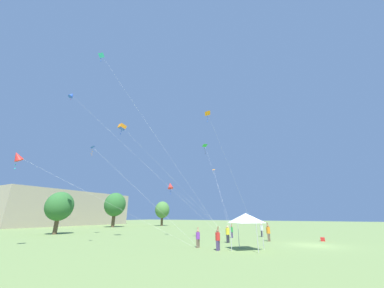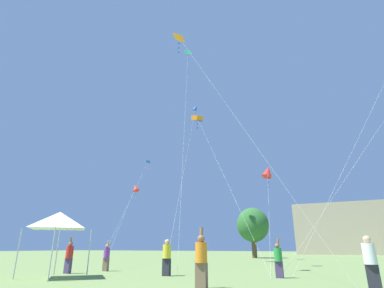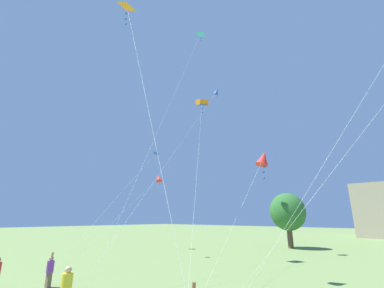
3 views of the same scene
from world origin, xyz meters
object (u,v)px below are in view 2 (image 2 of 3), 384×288
Objects in this scene: festival_tent at (59,220)px; kite_blue_diamond_6 at (195,108)px; kite_orange_delta_4 at (180,39)px; kite_blue_delta_2 at (147,164)px; person_yellow_shirt at (167,256)px; person_purple_shirt at (107,256)px; person_white_shirt at (371,261)px; person_green_shirt at (278,258)px; kite_cyan_delta_1 at (188,53)px; kite_red_diamond_8 at (268,172)px; kite_red_diamond_0 at (135,188)px; person_orange_shirt at (201,258)px; person_red_shirt at (69,256)px; kite_orange_box_7 at (197,119)px.

kite_blue_diamond_6 reaches higher than festival_tent.
kite_blue_delta_2 is at bearing 132.43° from kite_orange_delta_4.
person_purple_shirt is at bearing -83.84° from person_yellow_shirt.
person_green_shirt reaches higher than person_white_shirt.
kite_red_diamond_8 is (10.51, -6.36, -19.07)m from kite_cyan_delta_1.
kite_red_diamond_0 is at bearing 117.00° from festival_tent.
person_yellow_shirt is at bearing -1.82° from person_orange_shirt.
festival_tent is 14.57m from kite_orange_delta_4.
kite_orange_delta_4 reaches higher than person_purple_shirt.
kite_blue_diamond_6 reaches higher than person_green_shirt.
kite_blue_delta_2 reaches higher than festival_tent.
kite_cyan_delta_1 is (-2.80, 19.81, 23.67)m from festival_tent.
person_orange_shirt is 28.10m from kite_red_diamond_0.
person_white_shirt is 24.44m from kite_blue_delta_2.
kite_red_diamond_0 is 19.00m from kite_red_diamond_8.
person_red_shirt is (-1.36, 2.21, -1.68)m from festival_tent.
festival_tent is at bearing -81.21° from kite_blue_diamond_6.
person_white_shirt is at bearing 99.52° from person_red_shirt.
person_yellow_shirt is at bearing -77.41° from kite_orange_delta_4.
kite_red_diamond_8 is at bearing 126.63° from person_green_shirt.
person_purple_shirt is 0.08× the size of kite_blue_diamond_6.
person_orange_shirt is (7.80, -0.43, -1.61)m from festival_tent.
person_white_shirt is 0.18× the size of kite_red_diamond_8.
person_white_shirt is 0.98× the size of person_green_shirt.
kite_blue_diamond_6 is (-7.59, 19.11, 4.42)m from kite_orange_delta_4.
kite_orange_delta_4 reaches higher than kite_red_diamond_0.
person_green_shirt is (-3.60, 3.21, -0.08)m from person_white_shirt.
person_white_shirt is 0.11× the size of kite_red_diamond_0.
kite_red_diamond_0 is at bearing 159.27° from person_purple_shirt.
person_yellow_shirt is 23.20m from kite_red_diamond_0.
kite_red_diamond_0 reaches higher than person_purple_shirt.
kite_blue_diamond_6 reaches higher than kite_orange_box_7.
kite_cyan_delta_1 is at bearing -162.63° from person_red_shirt.
kite_cyan_delta_1 is 1.75× the size of kite_orange_box_7.
kite_red_diamond_0 is (-8.77, 17.68, 7.51)m from person_red_shirt.
person_green_shirt is at bearing -20.36° from person_white_shirt.
kite_orange_box_7 is (-4.33, 13.44, 13.82)m from person_yellow_shirt.
kite_red_diamond_0 is (-10.13, 19.88, 5.83)m from festival_tent.
person_orange_shirt reaches higher than person_green_shirt.
kite_red_diamond_8 is at bearing -31.20° from kite_cyan_delta_1.
person_yellow_shirt is 0.08× the size of kite_blue_diamond_6.
festival_tent is 0.31× the size of kite_red_diamond_8.
kite_blue_diamond_6 is (6.39, 4.33, 11.69)m from kite_red_diamond_0.
kite_orange_box_7 reaches higher than kite_red_diamond_0.
festival_tent is at bearing -89.72° from kite_orange_box_7.
kite_cyan_delta_1 is (-2.13, 15.33, 25.41)m from person_purple_shirt.
kite_red_diamond_8 reaches higher than festival_tent.
kite_orange_delta_4 is 1.06× the size of kite_orange_box_7.
person_green_shirt is 32.09m from kite_cyan_delta_1.
person_yellow_shirt is 29.49m from kite_blue_diamond_6.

